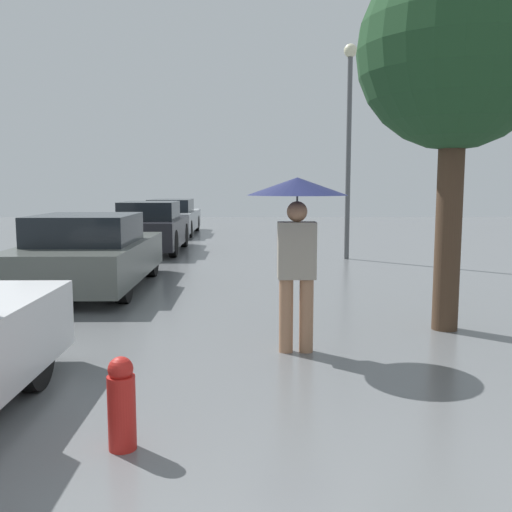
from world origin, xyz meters
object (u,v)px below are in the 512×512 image
parked_car_farthest (172,218)px  fire_hydrant (122,403)px  pedestrian (297,214)px  street_lamp (349,126)px  parked_car_third (151,228)px  parked_car_second (89,254)px  tree (456,54)px

parked_car_farthest → fire_hydrant: parked_car_farthest is taller
pedestrian → street_lamp: size_ratio=0.37×
parked_car_farthest → fire_hydrant: 16.91m
pedestrian → parked_car_third: size_ratio=0.48×
parked_car_third → parked_car_farthest: 5.47m
fire_hydrant → parked_car_second: bearing=107.1°
parked_car_second → fire_hydrant: parked_car_second is taller
pedestrian → street_lamp: (1.84, 7.57, 1.66)m
parked_car_second → street_lamp: street_lamp is taller
parked_car_third → fire_hydrant: 11.47m
parked_car_farthest → parked_car_second: bearing=-89.8°
street_lamp → fire_hydrant: street_lamp is taller
parked_car_third → street_lamp: size_ratio=0.77×
pedestrian → street_lamp: bearing=76.3°
street_lamp → fire_hydrant: (-3.19, -9.77, -2.79)m
tree → street_lamp: 6.65m
parked_car_second → street_lamp: 6.79m
fire_hydrant → parked_car_third: bearing=98.5°
parked_car_second → fire_hydrant: (1.84, -5.97, -0.28)m
pedestrian → parked_car_second: bearing=130.3°
parked_car_third → street_lamp: (4.89, -1.56, 2.49)m
tree → street_lamp: bearing=90.4°
street_lamp → parked_car_second: bearing=-142.8°
tree → fire_hydrant: 5.37m
parked_car_second → tree: (5.07, -2.84, 2.65)m
parked_car_third → tree: size_ratio=0.86×
parked_car_third → fire_hydrant: size_ratio=6.01×
parked_car_third → street_lamp: bearing=-17.7°
parked_car_third → street_lamp: street_lamp is taller
parked_car_third → parked_car_farthest: size_ratio=0.84×
tree → parked_car_third: bearing=121.0°
tree → fire_hydrant: size_ratio=6.99×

